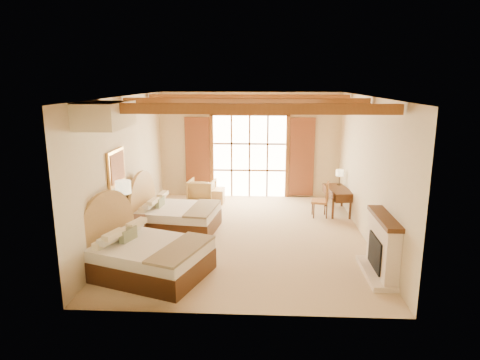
# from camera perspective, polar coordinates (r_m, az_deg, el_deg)

# --- Properties ---
(floor) EXTENTS (7.00, 7.00, 0.00)m
(floor) POSITION_cam_1_polar(r_m,az_deg,el_deg) (10.14, 0.66, -7.32)
(floor) COLOR #CFB28C
(floor) RESTS_ON ground
(wall_back) EXTENTS (5.50, 0.00, 5.50)m
(wall_back) POSITION_cam_1_polar(r_m,az_deg,el_deg) (13.14, 1.28, 4.67)
(wall_back) COLOR beige
(wall_back) RESTS_ON ground
(wall_left) EXTENTS (0.00, 7.00, 7.00)m
(wall_left) POSITION_cam_1_polar(r_m,az_deg,el_deg) (10.17, -14.99, 1.68)
(wall_left) COLOR beige
(wall_left) RESTS_ON ground
(wall_right) EXTENTS (0.00, 7.00, 7.00)m
(wall_right) POSITION_cam_1_polar(r_m,az_deg,el_deg) (9.97, 16.69, 1.35)
(wall_right) COLOR beige
(wall_right) RESTS_ON ground
(ceiling) EXTENTS (7.00, 7.00, 0.00)m
(ceiling) POSITION_cam_1_polar(r_m,az_deg,el_deg) (9.50, 0.72, 11.07)
(ceiling) COLOR #BA7233
(ceiling) RESTS_ON ground
(ceiling_beams) EXTENTS (5.39, 4.60, 0.18)m
(ceiling_beams) POSITION_cam_1_polar(r_m,az_deg,el_deg) (9.50, 0.71, 10.35)
(ceiling_beams) COLOR brown
(ceiling_beams) RESTS_ON ceiling
(french_doors) EXTENTS (3.95, 0.08, 2.60)m
(french_doors) POSITION_cam_1_polar(r_m,az_deg,el_deg) (13.13, 1.27, 3.12)
(french_doors) COLOR white
(french_doors) RESTS_ON ground
(fireplace) EXTENTS (0.46, 1.40, 1.16)m
(fireplace) POSITION_cam_1_polar(r_m,az_deg,el_deg) (8.39, 18.36, -8.79)
(fireplace) COLOR beige
(fireplace) RESTS_ON ground
(painting) EXTENTS (0.06, 0.95, 0.75)m
(painting) POSITION_cam_1_polar(r_m,az_deg,el_deg) (9.43, -16.14, 1.65)
(painting) COLOR #ECB259
(painting) RESTS_ON wall_left
(canopy_valance) EXTENTS (0.70, 1.40, 0.45)m
(canopy_valance) POSITION_cam_1_polar(r_m,az_deg,el_deg) (8.00, -17.50, 8.26)
(canopy_valance) COLOR beige
(canopy_valance) RESTS_ON ceiling
(bed_near) EXTENTS (2.49, 2.10, 1.33)m
(bed_near) POSITION_cam_1_polar(r_m,az_deg,el_deg) (8.26, -12.94, -9.61)
(bed_near) COLOR #421F10
(bed_near) RESTS_ON floor
(bed_far) EXTENTS (2.06, 1.65, 1.24)m
(bed_far) POSITION_cam_1_polar(r_m,az_deg,el_deg) (10.49, -9.08, -4.60)
(bed_far) COLOR #421F10
(bed_far) RESTS_ON floor
(nightstand) EXTENTS (0.54, 0.54, 0.60)m
(nightstand) POSITION_cam_1_polar(r_m,az_deg,el_deg) (9.84, -14.28, -6.52)
(nightstand) COLOR #421F10
(nightstand) RESTS_ON floor
(floor_lamp) EXTENTS (0.32, 0.32, 1.51)m
(floor_lamp) POSITION_cam_1_polar(r_m,az_deg,el_deg) (9.23, -15.27, -1.48)
(floor_lamp) COLOR #372718
(floor_lamp) RESTS_ON floor
(armchair) EXTENTS (0.82, 0.84, 0.70)m
(armchair) POSITION_cam_1_polar(r_m,az_deg,el_deg) (12.70, -5.10, -1.46)
(armchair) COLOR tan
(armchair) RESTS_ON floor
(ottoman) EXTENTS (0.59, 0.59, 0.41)m
(ottoman) POSITION_cam_1_polar(r_m,az_deg,el_deg) (12.69, -3.44, -2.10)
(ottoman) COLOR tan
(ottoman) RESTS_ON floor
(desk) EXTENTS (0.71, 1.32, 0.67)m
(desk) POSITION_cam_1_polar(r_m,az_deg,el_deg) (12.00, 12.92, -2.55)
(desk) COLOR #421F10
(desk) RESTS_ON floor
(desk_chair) EXTENTS (0.50, 0.50, 0.95)m
(desk_chair) POSITION_cam_1_polar(r_m,az_deg,el_deg) (11.54, 10.68, -3.42)
(desk_chair) COLOR #AC7E3B
(desk_chair) RESTS_ON floor
(desk_lamp) EXTENTS (0.21, 0.21, 0.43)m
(desk_lamp) POSITION_cam_1_polar(r_m,az_deg,el_deg) (12.28, 13.16, 0.86)
(desk_lamp) COLOR #372718
(desk_lamp) RESTS_ON desk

